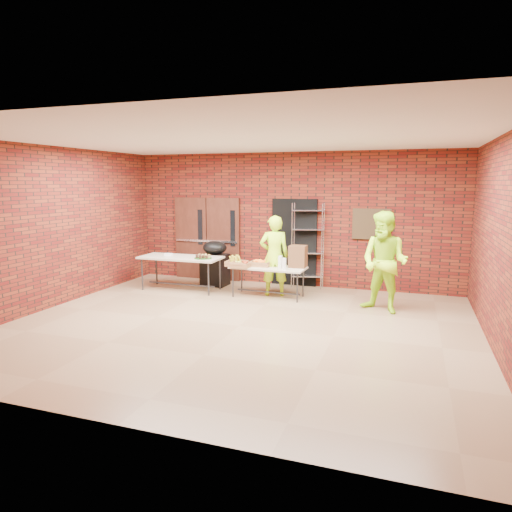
{
  "coord_description": "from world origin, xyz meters",
  "views": [
    {
      "loc": [
        2.77,
        -7.17,
        2.48
      ],
      "look_at": [
        -0.17,
        1.4,
        1.02
      ],
      "focal_mm": 32.0,
      "sensor_mm": 36.0,
      "label": 1
    }
  ],
  "objects_px": {
    "volunteer_man": "(385,262)",
    "volunteer_woman": "(274,256)",
    "wire_rack": "(308,246)",
    "covered_grill": "(215,263)",
    "table_left": "(181,259)",
    "table_right": "(268,269)",
    "coffee_dispenser": "(298,256)"
  },
  "relations": [
    {
      "from": "wire_rack",
      "to": "table_right",
      "type": "xyz_separation_m",
      "value": [
        -0.61,
        -1.18,
        -0.39
      ]
    },
    {
      "from": "covered_grill",
      "to": "volunteer_man",
      "type": "relative_size",
      "value": 0.56
    },
    {
      "from": "volunteer_man",
      "to": "volunteer_woman",
      "type": "bearing_deg",
      "value": -169.96
    },
    {
      "from": "coffee_dispenser",
      "to": "volunteer_woman",
      "type": "bearing_deg",
      "value": 177.21
    },
    {
      "from": "wire_rack",
      "to": "table_left",
      "type": "distance_m",
      "value": 3.0
    },
    {
      "from": "table_left",
      "to": "table_right",
      "type": "relative_size",
      "value": 1.16
    },
    {
      "from": "table_right",
      "to": "volunteer_man",
      "type": "distance_m",
      "value": 2.51
    },
    {
      "from": "table_left",
      "to": "table_right",
      "type": "xyz_separation_m",
      "value": [
        2.12,
        0.02,
        -0.11
      ]
    },
    {
      "from": "coffee_dispenser",
      "to": "volunteer_woman",
      "type": "height_order",
      "value": "volunteer_woman"
    },
    {
      "from": "covered_grill",
      "to": "volunteer_man",
      "type": "xyz_separation_m",
      "value": [
        4.03,
        -1.07,
        0.43
      ]
    },
    {
      "from": "table_right",
      "to": "volunteer_woman",
      "type": "relative_size",
      "value": 0.93
    },
    {
      "from": "table_left",
      "to": "table_right",
      "type": "distance_m",
      "value": 2.13
    },
    {
      "from": "coffee_dispenser",
      "to": "volunteer_man",
      "type": "xyz_separation_m",
      "value": [
        1.84,
        -0.56,
        0.07
      ]
    },
    {
      "from": "wire_rack",
      "to": "covered_grill",
      "type": "xyz_separation_m",
      "value": [
        -2.18,
        -0.5,
        -0.46
      ]
    },
    {
      "from": "table_left",
      "to": "volunteer_man",
      "type": "relative_size",
      "value": 0.98
    },
    {
      "from": "coffee_dispenser",
      "to": "volunteer_man",
      "type": "height_order",
      "value": "volunteer_man"
    },
    {
      "from": "table_left",
      "to": "volunteer_woman",
      "type": "height_order",
      "value": "volunteer_woman"
    },
    {
      "from": "wire_rack",
      "to": "covered_grill",
      "type": "relative_size",
      "value": 1.84
    },
    {
      "from": "table_right",
      "to": "table_left",
      "type": "bearing_deg",
      "value": -177.56
    },
    {
      "from": "coffee_dispenser",
      "to": "covered_grill",
      "type": "relative_size",
      "value": 0.43
    },
    {
      "from": "coffee_dispenser",
      "to": "wire_rack",
      "type": "bearing_deg",
      "value": 90.68
    },
    {
      "from": "volunteer_man",
      "to": "table_right",
      "type": "bearing_deg",
      "value": -165.02
    },
    {
      "from": "table_left",
      "to": "volunteer_woman",
      "type": "bearing_deg",
      "value": 5.37
    },
    {
      "from": "wire_rack",
      "to": "table_right",
      "type": "distance_m",
      "value": 1.38
    },
    {
      "from": "wire_rack",
      "to": "covered_grill",
      "type": "height_order",
      "value": "wire_rack"
    },
    {
      "from": "wire_rack",
      "to": "coffee_dispenser",
      "type": "bearing_deg",
      "value": -104.02
    },
    {
      "from": "covered_grill",
      "to": "coffee_dispenser",
      "type": "bearing_deg",
      "value": -9.88
    },
    {
      "from": "covered_grill",
      "to": "wire_rack",
      "type": "bearing_deg",
      "value": 16.01
    },
    {
      "from": "covered_grill",
      "to": "volunteer_man",
      "type": "distance_m",
      "value": 4.19
    },
    {
      "from": "coffee_dispenser",
      "to": "volunteer_woman",
      "type": "xyz_separation_m",
      "value": [
        -0.54,
        0.03,
        -0.02
      ]
    },
    {
      "from": "volunteer_woman",
      "to": "covered_grill",
      "type": "bearing_deg",
      "value": -36.37
    },
    {
      "from": "wire_rack",
      "to": "volunteer_woman",
      "type": "bearing_deg",
      "value": -133.2
    }
  ]
}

